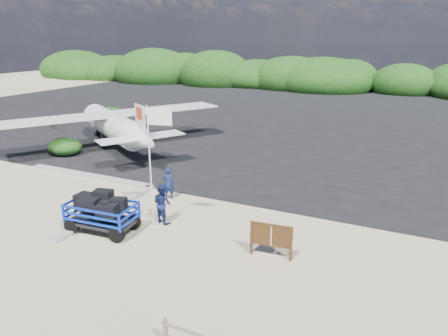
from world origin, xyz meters
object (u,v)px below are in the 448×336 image
at_px(baggage_cart, 104,231).
at_px(signboard, 270,257).
at_px(crew_a, 169,183).
at_px(crew_b, 162,204).
at_px(flagpole, 154,225).

bearing_deg(baggage_cart, signboard, 3.52).
relative_size(signboard, crew_a, 1.03).
xyz_separation_m(signboard, crew_a, (-6.76, 3.41, 0.85)).
relative_size(crew_a, crew_b, 0.92).
bearing_deg(baggage_cart, crew_b, 40.42).
xyz_separation_m(flagpole, signboard, (5.66, -0.40, 0.00)).
bearing_deg(flagpole, signboard, -4.04).
xyz_separation_m(baggage_cart, crew_b, (1.87, 1.86, 0.92)).
height_order(signboard, crew_b, crew_b).
height_order(baggage_cart, flagpole, flagpole).
xyz_separation_m(flagpole, crew_a, (-1.09, 3.01, 0.85)).
distance_m(flagpole, crew_b, 1.04).
relative_size(signboard, crew_b, 0.95).
relative_size(baggage_cart, flagpole, 0.58).
bearing_deg(signboard, crew_a, 147.61).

